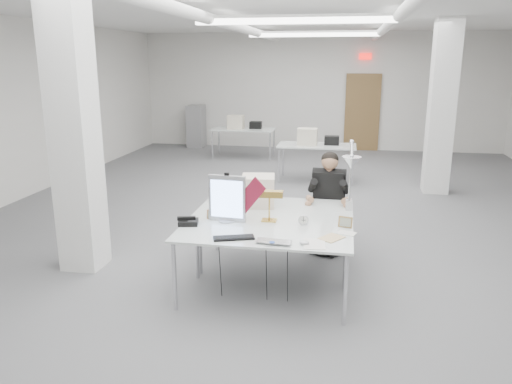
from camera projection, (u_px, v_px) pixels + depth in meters
room_shell at (296, 113)px, 7.35m from camera, size 10.04×14.04×3.24m
desk_main at (264, 233)px, 5.10m from camera, size 1.80×0.90×0.02m
desk_second at (276, 208)px, 5.95m from camera, size 1.80×0.90×0.02m
bg_desk_a at (317, 146)px, 10.30m from camera, size 1.60×0.80×0.02m
bg_desk_b at (244, 129)px, 12.73m from camera, size 1.60×0.80×0.02m
filing_cabinet at (196, 126)px, 14.44m from camera, size 0.45×0.55×1.20m
office_chair at (328, 216)px, 6.49m from camera, size 0.51×0.51×0.97m
seated_person at (329, 186)px, 6.34m from camera, size 0.53×0.64×0.92m
monitor at (227, 198)px, 5.37m from camera, size 0.41×0.08×0.51m
pennant at (250, 196)px, 5.28m from camera, size 0.38×0.17×0.44m
keyboard at (234, 238)px, 4.89m from camera, size 0.42×0.26×0.02m
laptop at (272, 244)px, 4.72m from camera, size 0.36×0.25×0.03m
mouse at (304, 243)px, 4.73m from camera, size 0.10×0.07×0.04m
bankers_lamp at (269, 205)px, 5.39m from camera, size 0.32×0.14×0.36m
desk_phone at (188, 222)px, 5.31m from camera, size 0.24×0.22×0.05m
picture_frame_left at (213, 214)px, 5.49m from camera, size 0.13×0.03×0.10m
picture_frame_right at (345, 222)px, 5.21m from camera, size 0.15×0.07×0.12m
desk_clock at (304, 220)px, 5.30m from camera, size 0.11×0.04×0.11m
paper_stack_a at (314, 244)px, 4.75m from camera, size 0.23×0.31×0.01m
paper_stack_b at (331, 238)px, 4.91m from camera, size 0.28×0.30×0.01m
paper_stack_c at (347, 233)px, 5.05m from camera, size 0.21×0.18×0.01m
beige_monitor at (258, 191)px, 5.97m from camera, size 0.43×0.42×0.37m
architect_lamp at (350, 175)px, 5.49m from camera, size 0.27×0.75×0.96m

